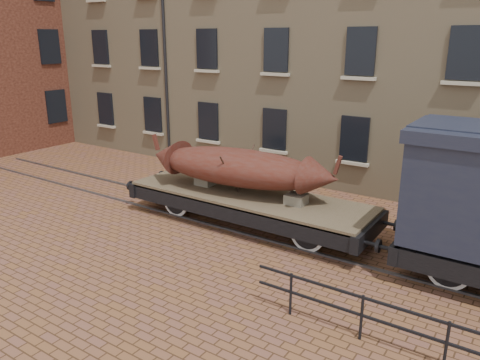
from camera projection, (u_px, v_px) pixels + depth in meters
The scene contains 5 objects.
ground at pixel (263, 229), 14.99m from camera, with size 90.00×90.00×0.00m, color brown.
warehouse_cream at pixel (454, 9), 19.27m from camera, with size 40.00×10.19×14.00m.
rail_track at pixel (263, 228), 14.98m from camera, with size 30.00×1.52×0.06m.
flatcar_wagon at pixel (248, 200), 15.05m from camera, with size 9.14×2.48×1.38m.
iron_boat at pixel (238, 167), 14.96m from camera, with size 6.71×2.42×1.60m.
Camera 1 is at (7.14, -11.93, 5.88)m, focal length 35.00 mm.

